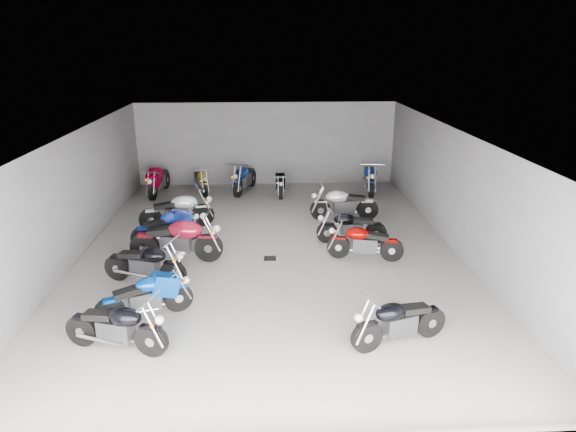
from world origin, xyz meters
name	(u,v)px	position (x,y,z in m)	size (l,w,h in m)	color
ground	(270,251)	(0.00, 0.00, 0.00)	(14.00, 14.00, 0.00)	gray
wall_back	(266,144)	(0.00, 7.00, 1.60)	(10.00, 0.10, 3.20)	gray
wall_left	(74,197)	(-5.00, 0.00, 1.60)	(0.10, 14.00, 3.20)	gray
wall_right	(457,192)	(5.00, 0.00, 1.60)	(0.10, 14.00, 3.20)	gray
ceiling	(268,133)	(0.00, 0.00, 3.22)	(10.00, 14.00, 0.04)	black
drain_grate	(270,258)	(0.00, -0.50, 0.01)	(0.32, 0.32, 0.01)	black
motorcycle_left_a	(117,327)	(-2.85, -4.57, 0.49)	(1.99, 0.74, 0.90)	black
motorcycle_left_b	(146,297)	(-2.57, -3.41, 0.48)	(1.87, 0.94, 0.88)	black
motorcycle_left_c	(146,264)	(-2.91, -1.79, 0.50)	(2.02, 0.74, 0.91)	black
motorcycle_left_d	(177,240)	(-2.37, -0.50, 0.58)	(2.40, 0.52, 1.06)	black
motorcycle_left_e	(167,227)	(-2.84, 0.71, 0.48)	(1.86, 0.95, 0.87)	black
motorcycle_left_f	(178,211)	(-2.74, 1.97, 0.54)	(2.22, 0.70, 0.99)	black
motorcycle_right_a	(399,321)	(2.32, -4.62, 0.48)	(1.93, 0.79, 0.88)	black
motorcycle_right_d	(364,242)	(2.44, -0.66, 0.47)	(1.96, 0.57, 0.87)	black
motorcycle_right_e	(351,227)	(2.28, 0.50, 0.47)	(1.98, 0.41, 0.87)	black
motorcycle_right_f	(343,204)	(2.38, 2.49, 0.52)	(2.17, 0.42, 0.96)	black
motorcycle_back_a	(158,180)	(-4.00, 5.66, 0.54)	(0.51, 2.27, 1.00)	black
motorcycle_back_b	(201,181)	(-2.46, 5.80, 0.46)	(0.70, 1.88, 0.85)	black
motorcycle_back_c	(244,178)	(-0.84, 5.83, 0.54)	(0.82, 2.17, 0.98)	black
motorcycle_back_d	(280,183)	(0.46, 5.41, 0.44)	(0.37, 1.85, 0.82)	black
motorcycle_back_f	(370,178)	(3.84, 5.58, 0.55)	(0.51, 2.29, 1.01)	black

